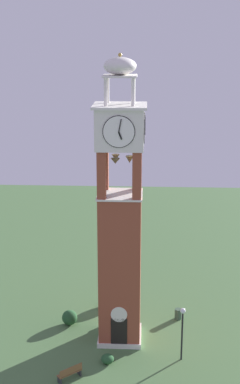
% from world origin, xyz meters
% --- Properties ---
extents(ground, '(80.00, 80.00, 0.00)m').
position_xyz_m(ground, '(0.00, 0.00, 0.00)').
color(ground, '#476B3D').
extents(clock_tower, '(3.37, 3.37, 19.43)m').
position_xyz_m(clock_tower, '(0.00, -0.00, 8.12)').
color(clock_tower, brown).
rests_on(clock_tower, ground).
extents(park_bench, '(1.50, 1.38, 0.95)m').
position_xyz_m(park_bench, '(-2.83, -5.04, 0.48)').
color(park_bench, brown).
rests_on(park_bench, ground).
extents(lamp_post, '(0.36, 0.36, 3.70)m').
position_xyz_m(lamp_post, '(4.14, -2.50, 2.58)').
color(lamp_post, black).
rests_on(lamp_post, ground).
extents(trash_bin, '(0.52, 0.52, 0.80)m').
position_xyz_m(trash_bin, '(4.22, 2.85, 0.40)').
color(trash_bin, '#38513D').
rests_on(trash_bin, ground).
extents(shrub_near_entry, '(1.12, 1.12, 1.08)m').
position_xyz_m(shrub_near_entry, '(-3.78, 1.66, 0.54)').
color(shrub_near_entry, '#234C28').
rests_on(shrub_near_entry, ground).
extents(shrub_left_of_tower, '(0.84, 0.84, 0.62)m').
position_xyz_m(shrub_left_of_tower, '(-0.66, -3.17, 0.31)').
color(shrub_left_of_tower, '#234C28').
rests_on(shrub_left_of_tower, ground).
extents(shrub_behind_bench, '(1.24, 1.24, 1.03)m').
position_xyz_m(shrub_behind_bench, '(-1.18, 4.40, 0.52)').
color(shrub_behind_bench, '#234C28').
rests_on(shrub_behind_bench, ground).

